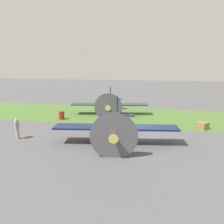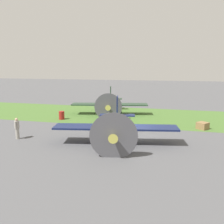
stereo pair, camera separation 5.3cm
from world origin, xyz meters
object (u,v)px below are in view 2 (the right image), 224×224
Objects in this scene: airplane_wingman at (110,103)px; ground_crew_chief at (17,128)px; airplane_lead at (116,125)px; supply_crate at (203,126)px; fuel_drum at (62,115)px.

airplane_wingman reaches higher than ground_crew_chief.
airplane_lead is 9.19m from supply_crate.
airplane_lead reaches higher than supply_crate.
airplane_lead reaches higher than fuel_drum.
airplane_lead is 8.00m from ground_crew_chief.
airplane_wingman reaches higher than fuel_drum.
airplane_wingman is at bearing -83.71° from airplane_lead.
fuel_drum is (7.67, -6.57, -0.95)m from airplane_lead.
airplane_lead reaches higher than ground_crew_chief.
fuel_drum is at bearing 163.12° from ground_crew_chief.
fuel_drum is at bearing -2.62° from supply_crate.
ground_crew_chief is 1.92× the size of supply_crate.
airplane_wingman is (3.32, -10.84, -0.03)m from airplane_lead.
airplane_lead is 5.48× the size of ground_crew_chief.
supply_crate is at bearing 142.36° from airplane_wingman.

